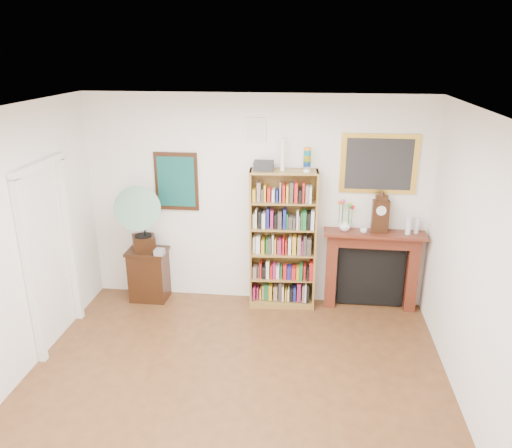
{
  "coord_description": "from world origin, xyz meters",
  "views": [
    {
      "loc": [
        0.71,
        -3.75,
        3.33
      ],
      "look_at": [
        0.11,
        1.6,
        1.41
      ],
      "focal_mm": 35.0,
      "sensor_mm": 36.0,
      "label": 1
    }
  ],
  "objects": [
    {
      "name": "side_cabinet",
      "position": [
        -1.46,
        2.29,
        0.36
      ],
      "size": [
        0.54,
        0.39,
        0.73
      ],
      "primitive_type": "cube",
      "rotation": [
        0.0,
        0.0,
        -0.01
      ],
      "color": "black",
      "rests_on": "floor"
    },
    {
      "name": "small_picture",
      "position": [
        0.0,
        2.48,
        2.35
      ],
      "size": [
        0.26,
        0.04,
        0.3
      ],
      "color": "white",
      "rests_on": "back_wall"
    },
    {
      "name": "flower_vase",
      "position": [
        1.17,
        2.37,
        1.17
      ],
      "size": [
        0.18,
        0.18,
        0.16
      ],
      "primitive_type": "imported",
      "rotation": [
        0.0,
        0.0,
        0.21
      ],
      "color": "white",
      "rests_on": "fireplace"
    },
    {
      "name": "door_casing",
      "position": [
        -2.21,
        1.2,
        1.26
      ],
      "size": [
        0.08,
        1.02,
        2.17
      ],
      "color": "white",
      "rests_on": "left_wall"
    },
    {
      "name": "gramophone",
      "position": [
        -1.52,
        2.19,
        1.27
      ],
      "size": [
        0.83,
        0.9,
        0.96
      ],
      "rotation": [
        0.0,
        0.0,
        0.43
      ],
      "color": "black",
      "rests_on": "side_cabinet"
    },
    {
      "name": "teal_poster",
      "position": [
        -1.05,
        2.48,
        1.65
      ],
      "size": [
        0.58,
        0.04,
        0.78
      ],
      "color": "black",
      "rests_on": "back_wall"
    },
    {
      "name": "room",
      "position": [
        0.0,
        0.0,
        1.4
      ],
      "size": [
        4.51,
        5.01,
        2.81
      ],
      "color": "#4D2E17",
      "rests_on": "ground"
    },
    {
      "name": "bookshelf",
      "position": [
        0.38,
        2.33,
        1.05
      ],
      "size": [
        0.88,
        0.36,
        2.16
      ],
      "rotation": [
        0.0,
        0.0,
        0.07
      ],
      "color": "brown",
      "rests_on": "floor"
    },
    {
      "name": "cd_stack",
      "position": [
        -1.24,
        2.15,
        0.77
      ],
      "size": [
        0.13,
        0.13,
        0.08
      ],
      "primitive_type": "cube",
      "rotation": [
        0.0,
        0.0,
        -0.09
      ],
      "color": "#B0B0BD",
      "rests_on": "side_cabinet"
    },
    {
      "name": "mantel_clock",
      "position": [
        1.61,
        2.37,
        1.33
      ],
      "size": [
        0.21,
        0.13,
        0.49
      ],
      "rotation": [
        0.0,
        0.0,
        0.02
      ],
      "color": "black",
      "rests_on": "fireplace"
    },
    {
      "name": "bottle_right",
      "position": [
        2.07,
        2.38,
        1.19
      ],
      "size": [
        0.06,
        0.06,
        0.2
      ],
      "primitive_type": "cylinder",
      "color": "silver",
      "rests_on": "fireplace"
    },
    {
      "name": "bottle_left",
      "position": [
        1.96,
        2.33,
        1.21
      ],
      "size": [
        0.07,
        0.07,
        0.24
      ],
      "primitive_type": "cylinder",
      "color": "silver",
      "rests_on": "fireplace"
    },
    {
      "name": "gilt_painting",
      "position": [
        1.55,
        2.48,
        1.95
      ],
      "size": [
        0.95,
        0.04,
        0.75
      ],
      "color": "gold",
      "rests_on": "back_wall"
    },
    {
      "name": "teacup",
      "position": [
        1.41,
        2.31,
        1.13
      ],
      "size": [
        0.1,
        0.1,
        0.07
      ],
      "primitive_type": "imported",
      "rotation": [
        0.0,
        0.0,
        -0.13
      ],
      "color": "silver",
      "rests_on": "fireplace"
    },
    {
      "name": "fireplace",
      "position": [
        1.55,
        2.4,
        0.64
      ],
      "size": [
        1.3,
        0.33,
        1.09
      ],
      "rotation": [
        0.0,
        0.0,
        -0.02
      ],
      "color": "#4B1B11",
      "rests_on": "floor"
    }
  ]
}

